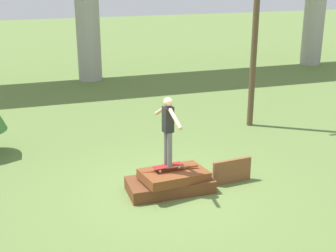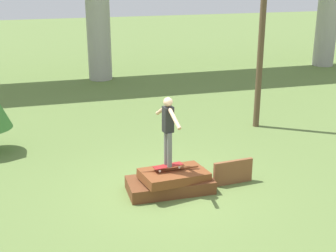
% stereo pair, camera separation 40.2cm
% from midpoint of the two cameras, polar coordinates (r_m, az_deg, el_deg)
% --- Properties ---
extents(ground_plane, '(80.00, 80.00, 0.00)m').
position_cam_midpoint_polar(ground_plane, '(11.44, -0.79, -7.89)').
color(ground_plane, olive).
extents(scrap_pile, '(2.05, 1.16, 0.59)m').
position_cam_midpoint_polar(scrap_pile, '(11.32, -0.62, -6.79)').
color(scrap_pile, brown).
rests_on(scrap_pile, ground_plane).
extents(scrap_plank_loose, '(1.05, 0.18, 0.62)m').
position_cam_midpoint_polar(scrap_plank_loose, '(11.81, 6.83, -5.48)').
color(scrap_plank_loose, brown).
rests_on(scrap_plank_loose, ground_plane).
extents(skateboard, '(0.75, 0.32, 0.09)m').
position_cam_midpoint_polar(skateboard, '(11.12, -1.04, -4.90)').
color(skateboard, maroon).
rests_on(skateboard, scrap_pile).
extents(skater, '(0.29, 1.28, 1.67)m').
position_cam_midpoint_polar(skater, '(10.76, -1.07, -0.07)').
color(skater, slate).
rests_on(skater, skateboard).
extents(utility_pole, '(1.30, 0.20, 7.03)m').
position_cam_midpoint_polar(utility_pole, '(15.41, 9.93, 13.03)').
color(utility_pole, brown).
rests_on(utility_pole, ground_plane).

